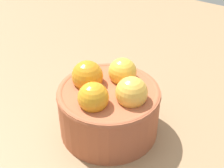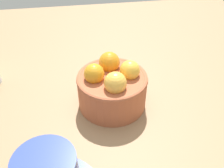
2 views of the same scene
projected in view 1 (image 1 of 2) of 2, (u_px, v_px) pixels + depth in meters
The scene contains 2 objects.
ground_plane at pixel (109, 140), 46.79cm from camera, with size 110.75×104.83×4.28cm, color #997551.
terracotta_bowl at pixel (109, 105), 43.08cm from camera, with size 13.32×13.32×9.67cm.
Camera 1 is at (-18.66, 27.98, 31.35)cm, focal length 53.10 mm.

